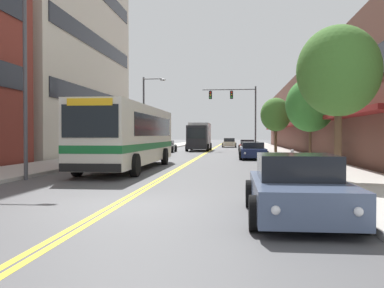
# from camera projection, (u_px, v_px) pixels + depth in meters

# --- Properties ---
(ground_plane) EXTENTS (240.00, 240.00, 0.00)m
(ground_plane) POSITION_uv_depth(u_px,v_px,m) (209.00, 151.00, 47.73)
(ground_plane) COLOR #4C4C4F
(sidewalk_left) EXTENTS (3.78, 106.00, 0.15)m
(sidewalk_left) POSITION_uv_depth(u_px,v_px,m) (144.00, 150.00, 48.49)
(sidewalk_left) COLOR #B2ADA5
(sidewalk_left) RESTS_ON ground_plane
(sidewalk_right) EXTENTS (3.78, 106.00, 0.15)m
(sidewalk_right) POSITION_uv_depth(u_px,v_px,m) (276.00, 151.00, 46.96)
(sidewalk_right) COLOR #B2ADA5
(sidewalk_right) RESTS_ON ground_plane
(centre_line) EXTENTS (0.34, 106.00, 0.01)m
(centre_line) POSITION_uv_depth(u_px,v_px,m) (209.00, 151.00, 47.73)
(centre_line) COLOR yellow
(centre_line) RESTS_ON ground_plane
(storefront_row_right) EXTENTS (9.10, 68.00, 8.43)m
(storefront_row_right) POSITION_uv_depth(u_px,v_px,m) (334.00, 113.00, 46.25)
(storefront_row_right) COLOR brown
(storefront_row_right) RESTS_ON ground_plane
(city_bus) EXTENTS (2.86, 12.47, 3.26)m
(city_bus) POSITION_uv_depth(u_px,v_px,m) (130.00, 134.00, 22.68)
(city_bus) COLOR silver
(city_bus) RESTS_ON ground_plane
(car_white_parked_left_mid) EXTENTS (2.03, 4.24, 1.23)m
(car_white_parked_left_mid) POSITION_uv_depth(u_px,v_px,m) (165.00, 147.00, 44.70)
(car_white_parked_left_mid) COLOR white
(car_white_parked_left_mid) RESTS_ON ground_plane
(car_black_parked_left_far) EXTENTS (2.08, 4.35, 1.21)m
(car_black_parked_left_far) POSITION_uv_depth(u_px,v_px,m) (154.00, 149.00, 38.23)
(car_black_parked_left_far) COLOR black
(car_black_parked_left_far) RESTS_ON ground_plane
(car_slate_blue_parked_right_foreground) EXTENTS (2.16, 4.45, 1.37)m
(car_slate_blue_parked_right_foreground) POSITION_uv_depth(u_px,v_px,m) (298.00, 189.00, 9.19)
(car_slate_blue_parked_right_foreground) COLOR #475675
(car_slate_blue_parked_right_foreground) RESTS_ON ground_plane
(car_silver_parked_right_mid) EXTENTS (2.07, 4.25, 1.18)m
(car_silver_parked_right_mid) POSITION_uv_depth(u_px,v_px,m) (250.00, 148.00, 40.25)
(car_silver_parked_right_mid) COLOR #B7B7BC
(car_silver_parked_right_mid) RESTS_ON ground_plane
(car_red_parked_right_far) EXTENTS (2.01, 4.91, 1.26)m
(car_red_parked_right_far) POSITION_uv_depth(u_px,v_px,m) (247.00, 146.00, 48.63)
(car_red_parked_right_far) COLOR maroon
(car_red_parked_right_far) RESTS_ON ground_plane
(car_navy_parked_right_end) EXTENTS (2.08, 4.65, 1.25)m
(car_navy_parked_right_end) POSITION_uv_depth(u_px,v_px,m) (253.00, 151.00, 31.93)
(car_navy_parked_right_end) COLOR #19234C
(car_navy_parked_right_end) RESTS_ON ground_plane
(car_champagne_moving_lead) EXTENTS (2.07, 4.81, 1.35)m
(car_champagne_moving_lead) POSITION_uv_depth(u_px,v_px,m) (229.00, 143.00, 63.00)
(car_champagne_moving_lead) COLOR beige
(car_champagne_moving_lead) RESTS_ON ground_plane
(box_truck) EXTENTS (2.58, 6.93, 3.20)m
(box_truck) POSITION_uv_depth(u_px,v_px,m) (199.00, 136.00, 49.33)
(box_truck) COLOR #232328
(box_truck) RESTS_ON ground_plane
(traffic_signal_mast) EXTENTS (6.12, 0.38, 7.34)m
(traffic_signal_mast) POSITION_uv_depth(u_px,v_px,m) (238.00, 105.00, 48.62)
(traffic_signal_mast) COLOR #47474C
(traffic_signal_mast) RESTS_ON ground_plane
(street_lamp_left_near) EXTENTS (2.28, 0.28, 8.19)m
(street_lamp_left_near) POSITION_uv_depth(u_px,v_px,m) (32.00, 58.00, 16.89)
(street_lamp_left_near) COLOR #47474C
(street_lamp_left_near) RESTS_ON ground_plane
(street_lamp_left_far) EXTENTS (2.12, 0.28, 7.01)m
(street_lamp_left_far) POSITION_uv_depth(u_px,v_px,m) (147.00, 108.00, 38.56)
(street_lamp_left_far) COLOR #47474C
(street_lamp_left_far) RESTS_ON ground_plane
(street_tree_right_near) EXTENTS (3.01, 3.01, 5.62)m
(street_tree_right_near) POSITION_uv_depth(u_px,v_px,m) (338.00, 71.00, 15.52)
(street_tree_right_near) COLOR brown
(street_tree_right_near) RESTS_ON sidewalk_right
(street_tree_right_mid) EXTENTS (3.22, 3.22, 5.39)m
(street_tree_right_mid) POSITION_uv_depth(u_px,v_px,m) (310.00, 105.00, 28.09)
(street_tree_right_mid) COLOR brown
(street_tree_right_mid) RESTS_ON sidewalk_right
(street_tree_right_far) EXTENTS (2.95, 2.95, 5.25)m
(street_tree_right_far) POSITION_uv_depth(u_px,v_px,m) (276.00, 115.00, 41.34)
(street_tree_right_far) COLOR brown
(street_tree_right_far) RESTS_ON sidewalk_right
(fire_hydrant) EXTENTS (0.28, 0.20, 0.90)m
(fire_hydrant) POSITION_uv_depth(u_px,v_px,m) (292.00, 158.00, 22.25)
(fire_hydrant) COLOR #B7B7BC
(fire_hydrant) RESTS_ON sidewalk_right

